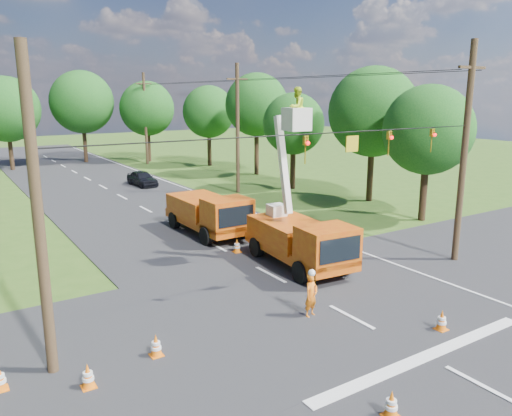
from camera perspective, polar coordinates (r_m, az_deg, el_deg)
ground at (r=34.68m, az=-12.49°, el=-0.21°), size 140.00×140.00×0.00m
road_main at (r=34.68m, az=-12.49°, el=-0.21°), size 12.00×100.00×0.06m
road_cross at (r=19.56m, az=6.73°, el=-10.28°), size 56.00×10.00×0.07m
stop_bar at (r=16.31m, az=18.86°, el=-15.87°), size 9.00×0.45×0.02m
edge_line at (r=36.93m, az=-4.34°, el=0.85°), size 0.12×90.00×0.02m
bucket_truck at (r=22.50m, az=5.08°, el=-2.59°), size 2.95×6.43×7.97m
second_truck at (r=27.78m, az=-5.36°, el=-0.55°), size 2.58×6.41×2.39m
ground_worker at (r=17.80m, az=6.33°, el=-9.87°), size 0.66×0.52×1.60m
distant_car at (r=43.80m, az=-12.87°, el=3.33°), size 1.79×3.92×1.30m
traffic_cone_0 at (r=13.33m, az=15.21°, el=-20.83°), size 0.38×0.38×0.71m
traffic_cone_1 at (r=17.98m, az=20.46°, el=-11.95°), size 0.38×0.38×0.71m
traffic_cone_2 at (r=24.70m, az=-2.20°, el=-4.34°), size 0.38×0.38×0.71m
traffic_cone_3 at (r=15.67m, az=-11.36°, el=-15.17°), size 0.38×0.38×0.71m
traffic_cone_4 at (r=14.65m, az=-18.66°, el=-17.75°), size 0.38×0.38×0.71m
traffic_cone_5 at (r=15.41m, az=-27.25°, el=-16.95°), size 0.38×0.38×0.71m
traffic_cone_6 at (r=33.38m, az=-2.87°, el=0.21°), size 0.38×0.38×0.71m
pole_right_near at (r=24.48m, az=22.70°, el=5.89°), size 1.80×0.30×10.00m
pole_right_mid at (r=39.38m, az=-2.12°, el=9.13°), size 1.80×0.30×10.00m
pole_right_far at (r=57.46m, az=-12.53°, el=10.01°), size 1.80×0.30×10.00m
pole_left at (r=14.29m, az=-23.64°, el=-0.99°), size 0.30×0.30×9.00m
signal_span at (r=19.58m, az=12.27°, el=7.36°), size 18.00×0.29×1.07m
tree_right_a at (r=32.01m, az=19.08°, el=8.41°), size 5.40×5.40×8.28m
tree_right_b at (r=37.05m, az=13.27°, el=10.63°), size 6.40×6.40×9.65m
tree_right_c at (r=41.16m, az=4.31°, el=9.55°), size 5.00×5.00×7.83m
tree_right_d at (r=48.58m, az=0.07°, el=11.70°), size 6.00×6.00×9.70m
tree_right_e at (r=55.02m, az=-5.43°, el=10.88°), size 5.60×5.60×8.63m
tree_far_a at (r=57.18m, az=-26.65°, el=10.05°), size 6.60×6.60×9.50m
tree_far_b at (r=60.57m, az=-19.28°, el=11.35°), size 7.00×7.00×10.32m
tree_far_c at (r=59.65m, az=-12.35°, el=11.03°), size 6.20×6.20×9.18m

